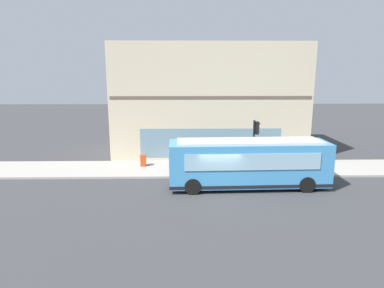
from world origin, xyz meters
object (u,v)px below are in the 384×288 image
(pedestrian_near_hydrant, at_px, (211,151))
(city_bus_nearside, at_px, (248,164))
(traffic_light_near_corner, at_px, (255,137))
(pedestrian_by_light_pole, at_px, (181,155))
(fire_hydrant, at_px, (223,160))
(newspaper_vending_box, at_px, (143,160))

(pedestrian_near_hydrant, bearing_deg, city_bus_nearside, -158.05)
(traffic_light_near_corner, bearing_deg, city_bus_nearside, 159.18)
(traffic_light_near_corner, distance_m, pedestrian_near_hydrant, 4.15)
(city_bus_nearside, height_order, pedestrian_near_hydrant, city_bus_nearside)
(traffic_light_near_corner, distance_m, pedestrian_by_light_pole, 5.75)
(fire_hydrant, bearing_deg, newspaper_vending_box, 91.77)
(city_bus_nearside, xyz_separation_m, fire_hydrant, (4.74, 1.05, -1.04))
(pedestrian_by_light_pole, xyz_separation_m, pedestrian_near_hydrant, (0.88, -2.35, 0.08))
(newspaper_vending_box, bearing_deg, city_bus_nearside, -122.12)
(city_bus_nearside, distance_m, fire_hydrant, 4.97)
(city_bus_nearside, bearing_deg, pedestrian_by_light_pole, 47.05)
(city_bus_nearside, distance_m, traffic_light_near_corner, 2.90)
(fire_hydrant, height_order, newspaper_vending_box, newspaper_vending_box)
(pedestrian_near_hydrant, distance_m, newspaper_vending_box, 5.31)
(pedestrian_by_light_pole, height_order, newspaper_vending_box, pedestrian_by_light_pole)
(city_bus_nearside, bearing_deg, fire_hydrant, 12.54)
(pedestrian_by_light_pole, relative_size, newspaper_vending_box, 1.89)
(pedestrian_near_hydrant, bearing_deg, traffic_light_near_corner, -130.53)
(city_bus_nearside, bearing_deg, newspaper_vending_box, 57.88)
(city_bus_nearside, bearing_deg, pedestrian_near_hydrant, 21.95)
(traffic_light_near_corner, distance_m, newspaper_vending_box, 8.73)
(traffic_light_near_corner, height_order, fire_hydrant, traffic_light_near_corner)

